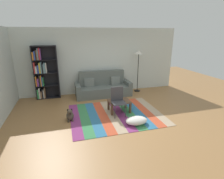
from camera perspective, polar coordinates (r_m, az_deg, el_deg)
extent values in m
plane|color=#9E7042|center=(5.57, 2.13, -8.54)|extent=(14.00, 14.00, 0.00)
cube|color=silver|center=(7.55, -3.70, 9.21)|extent=(6.80, 0.10, 2.70)
cube|color=#843370|center=(5.46, -11.92, -9.48)|extent=(0.29, 2.30, 0.01)
cube|color=#387F4C|center=(5.48, -8.90, -9.20)|extent=(0.29, 2.30, 0.01)
cube|color=teal|center=(5.51, -5.91, -8.90)|extent=(0.29, 2.30, 0.01)
cube|color=#C64C2D|center=(5.56, -2.97, -8.57)|extent=(0.29, 2.30, 0.01)
cube|color=tan|center=(5.62, -0.09, -8.24)|extent=(0.29, 2.30, 0.01)
cube|color=#843370|center=(5.70, 2.72, -7.89)|extent=(0.29, 2.30, 0.01)
cube|color=#387F4C|center=(5.78, 5.43, -7.53)|extent=(0.29, 2.30, 0.01)
cube|color=teal|center=(5.89, 8.06, -7.17)|extent=(0.29, 2.30, 0.01)
cube|color=#C64C2D|center=(6.00, 10.59, -6.81)|extent=(0.29, 2.30, 0.01)
cube|color=tan|center=(6.12, 13.02, -6.45)|extent=(0.29, 2.30, 0.01)
cube|color=#59605B|center=(7.24, -2.76, -0.52)|extent=(1.90, 0.80, 0.40)
cube|color=#59605B|center=(7.38, -3.35, 3.87)|extent=(1.90, 0.20, 0.60)
cube|color=#59605B|center=(7.07, -11.02, -0.61)|extent=(0.18, 0.80, 0.56)
cube|color=#59605B|center=(7.50, 4.99, 0.73)|extent=(0.18, 0.80, 0.56)
cube|color=slate|center=(7.21, -7.40, 2.26)|extent=(0.42, 0.19, 0.36)
cube|color=slate|center=(7.43, 1.02, 2.89)|extent=(0.42, 0.19, 0.36)
cube|color=black|center=(7.28, -24.03, 4.79)|extent=(0.04, 0.28, 2.05)
cube|color=black|center=(7.20, -17.22, 5.41)|extent=(0.04, 0.28, 2.05)
cube|color=black|center=(7.36, -20.57, 5.32)|extent=(0.90, 0.01, 2.05)
cube|color=black|center=(7.50, -19.82, -2.41)|extent=(0.86, 0.28, 0.02)
cube|color=black|center=(7.35, -20.22, 1.28)|extent=(0.86, 0.28, 0.02)
cube|color=black|center=(7.23, -20.64, 5.11)|extent=(0.86, 0.28, 0.02)
cube|color=black|center=(7.15, -21.08, 9.04)|extent=(0.86, 0.28, 0.02)
cube|color=black|center=(7.10, -21.54, 13.04)|extent=(0.86, 0.28, 0.02)
cube|color=green|center=(7.47, -22.94, -1.33)|extent=(0.05, 0.22, 0.36)
cube|color=silver|center=(7.43, -22.54, -1.10)|extent=(0.05, 0.19, 0.42)
cube|color=#8C6647|center=(7.44, -22.04, -1.62)|extent=(0.04, 0.17, 0.28)
cube|color=black|center=(7.42, -21.69, -1.13)|extent=(0.04, 0.19, 0.39)
cube|color=silver|center=(7.42, -21.36, -1.34)|extent=(0.03, 0.18, 0.33)
cube|color=#8C6647|center=(7.41, -21.05, -0.92)|extent=(0.03, 0.20, 0.43)
cube|color=orange|center=(7.34, -23.45, 2.51)|extent=(0.04, 0.25, 0.38)
cube|color=purple|center=(7.33, -22.96, 2.19)|extent=(0.05, 0.22, 0.29)
cube|color=black|center=(7.28, -22.54, 2.67)|extent=(0.05, 0.17, 0.42)
cube|color=orange|center=(7.29, -22.16, 2.70)|extent=(0.03, 0.20, 0.41)
cube|color=#334CB2|center=(7.28, -21.86, 2.43)|extent=(0.03, 0.17, 0.34)
cube|color=green|center=(7.31, -21.52, 2.47)|extent=(0.03, 0.24, 0.33)
cube|color=red|center=(7.21, -23.96, 6.44)|extent=(0.04, 0.20, 0.41)
cube|color=silver|center=(7.20, -23.49, 5.92)|extent=(0.05, 0.17, 0.27)
cube|color=#334CB2|center=(7.21, -22.95, 6.13)|extent=(0.05, 0.22, 0.30)
cube|color=gold|center=(7.21, -22.50, 6.54)|extent=(0.05, 0.26, 0.39)
cube|color=#668C99|center=(7.20, -22.12, 6.68)|extent=(0.04, 0.24, 0.42)
cube|color=black|center=(7.19, -21.71, 6.49)|extent=(0.03, 0.24, 0.36)
cube|color=#668C99|center=(7.17, -21.43, 6.36)|extent=(0.03, 0.18, 0.33)
cube|color=#668C99|center=(7.16, -21.12, 6.62)|extent=(0.05, 0.19, 0.39)
cube|color=silver|center=(7.18, -20.69, 6.64)|extent=(0.03, 0.23, 0.38)
cube|color=orange|center=(7.17, -24.36, 9.93)|extent=(0.05, 0.26, 0.29)
cube|color=#334CB2|center=(7.15, -23.92, 10.09)|extent=(0.04, 0.23, 0.32)
cube|color=black|center=(7.14, -23.61, 10.38)|extent=(0.03, 0.22, 0.38)
cube|color=#8C6647|center=(7.15, -23.28, 10.31)|extent=(0.03, 0.25, 0.35)
cube|color=#668C99|center=(7.12, -23.06, 10.58)|extent=(0.03, 0.20, 0.42)
cube|color=red|center=(7.12, -22.69, 10.67)|extent=(0.04, 0.21, 0.43)
cube|color=purple|center=(7.11, -22.38, 10.60)|extent=(0.03, 0.20, 0.41)
cube|color=#513826|center=(5.72, 2.37, -3.83)|extent=(0.69, 0.52, 0.04)
cube|color=#513826|center=(5.52, 0.00, -6.76)|extent=(0.06, 0.06, 0.34)
cube|color=#513826|center=(5.70, 5.98, -6.04)|extent=(0.06, 0.06, 0.34)
cube|color=#513826|center=(5.91, -1.15, -5.05)|extent=(0.06, 0.06, 0.34)
cube|color=#513826|center=(6.07, 4.47, -4.44)|extent=(0.06, 0.06, 0.34)
ellipsoid|color=white|center=(5.09, 7.98, -10.00)|extent=(0.63, 0.42, 0.21)
ellipsoid|color=#473D33|center=(5.41, -13.52, -8.37)|extent=(0.22, 0.30, 0.26)
sphere|color=#473D33|center=(5.24, -13.61, -7.14)|extent=(0.15, 0.15, 0.15)
ellipsoid|color=black|center=(5.19, -13.57, -7.52)|extent=(0.06, 0.07, 0.05)
ellipsoid|color=black|center=(5.24, -14.24, -6.58)|extent=(0.05, 0.04, 0.08)
ellipsoid|color=black|center=(5.24, -13.08, -6.49)|extent=(0.05, 0.04, 0.08)
sphere|color=#473D33|center=(5.34, -14.03, -10.01)|extent=(0.06, 0.06, 0.06)
sphere|color=#473D33|center=(5.34, -12.73, -9.90)|extent=(0.06, 0.06, 0.06)
cylinder|color=black|center=(7.96, 8.16, -0.40)|extent=(0.26, 0.26, 0.02)
cylinder|color=black|center=(7.74, 8.43, 5.40)|extent=(0.03, 0.03, 1.62)
cone|color=white|center=(7.61, 8.73, 11.90)|extent=(0.32, 0.32, 0.14)
cube|color=black|center=(5.69, 3.62, -3.66)|extent=(0.09, 0.16, 0.02)
cube|color=#38383D|center=(5.39, 2.19, -4.34)|extent=(0.40, 0.40, 0.03)
cube|color=#38383D|center=(5.47, 1.64, -1.33)|extent=(0.40, 0.03, 0.44)
cylinder|color=#38383D|center=(5.29, 0.95, -7.49)|extent=(0.02, 0.02, 0.42)
cylinder|color=#38383D|center=(5.39, 4.45, -7.05)|extent=(0.02, 0.02, 0.42)
cylinder|color=#38383D|center=(5.59, -0.04, -6.06)|extent=(0.02, 0.02, 0.42)
cylinder|color=#38383D|center=(5.68, 3.28, -5.67)|extent=(0.02, 0.02, 0.42)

